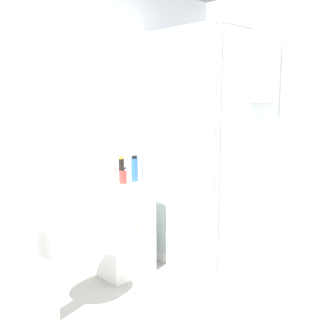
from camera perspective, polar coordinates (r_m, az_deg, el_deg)
The scene contains 8 objects.
wall_back at distance 3.27m, azimuth -14.40°, elevation 5.20°, with size 6.40×0.06×2.50m, color silver.
shower_enclosure at distance 3.70m, azimuth 6.48°, elevation -4.56°, with size 0.91×0.94×2.09m.
vanity_cabinet at distance 3.46m, azimuth -6.55°, elevation -8.56°, with size 0.44×0.39×0.82m.
sink at distance 2.74m, azimuth -17.28°, elevation -8.22°, with size 0.45×0.45×0.99m.
soap_dispenser at distance 3.25m, azimuth -6.55°, elevation -1.29°, with size 0.06×0.06×0.14m.
shampoo_bottle_tall_black at distance 3.37m, azimuth -6.77°, elevation -0.09°, with size 0.05×0.05×0.21m.
shampoo_bottle_blue at distance 3.31m, azimuth -4.88°, elevation -0.14°, with size 0.05×0.05×0.22m.
lotion_bottle_white at distance 3.36m, azimuth -8.02°, elevation -0.77°, with size 0.06×0.06×0.16m.
Camera 1 is at (-1.63, -1.13, 1.48)m, focal length 42.00 mm.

